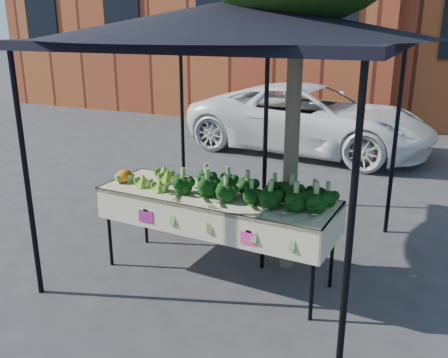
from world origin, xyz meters
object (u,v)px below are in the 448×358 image
(canopy, at_px, (236,139))
(vehicle, at_px, (314,28))
(table, at_px, (216,236))
(street_tree, at_px, (295,59))

(canopy, bearing_deg, vehicle, 95.92)
(vehicle, bearing_deg, table, -169.33)
(vehicle, height_order, street_tree, vehicle)
(canopy, bearing_deg, street_tree, 7.94)
(table, bearing_deg, vehicle, 95.16)
(vehicle, bearing_deg, canopy, -168.57)
(table, bearing_deg, street_tree, 40.85)
(table, height_order, vehicle, vehicle)
(canopy, relative_size, vehicle, 0.64)
(vehicle, bearing_deg, street_tree, -162.09)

